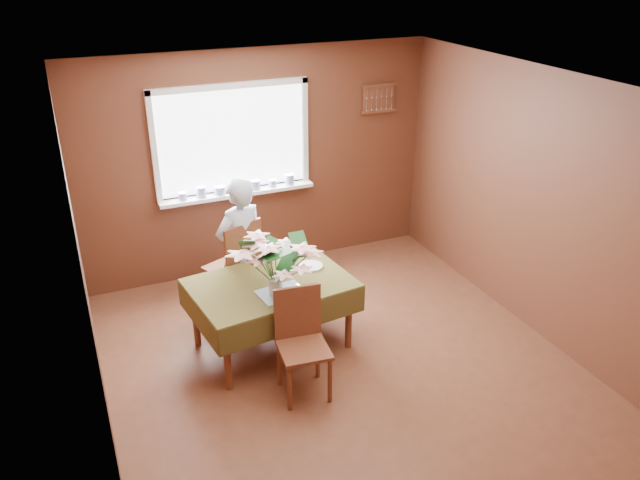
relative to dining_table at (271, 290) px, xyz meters
name	(u,v)px	position (x,y,z in m)	size (l,w,h in m)	color
floor	(344,370)	(0.46, -0.61, -0.61)	(4.50, 4.50, 0.00)	brown
ceiling	(350,89)	(0.46, -0.61, 1.89)	(4.50, 4.50, 0.00)	white
wall_back	(260,163)	(0.46, 1.64, 0.64)	(4.00, 4.00, 0.00)	brown
wall_front	(536,421)	(0.46, -2.86, 0.64)	(4.00, 4.00, 0.00)	brown
wall_left	(87,294)	(-1.54, -0.61, 0.64)	(4.50, 4.50, 0.00)	brown
wall_right	(542,207)	(2.46, -0.61, 0.64)	(4.50, 4.50, 0.00)	brown
window_assembly	(235,160)	(0.16, 1.59, 0.74)	(1.72, 0.20, 1.22)	white
spoon_rack	(379,98)	(1.91, 1.61, 1.24)	(0.44, 0.05, 0.33)	brown
dining_table	(271,290)	(0.00, 0.00, 0.00)	(1.53, 1.14, 0.70)	brown
chair_far	(237,265)	(-0.12, 0.68, -0.05)	(0.59, 0.59, 1.04)	brown
chair_near	(301,337)	(0.03, -0.68, -0.10)	(0.44, 0.44, 0.94)	brown
seated_woman	(241,249)	(-0.08, 0.65, 0.13)	(0.54, 0.35, 1.48)	white
flower_bouquet	(274,259)	(-0.03, -0.21, 0.43)	(0.62, 0.62, 0.53)	white
side_plate	(311,266)	(0.45, 0.13, 0.09)	(0.23, 0.23, 0.01)	white
table_knife	(303,288)	(0.23, -0.23, 0.09)	(0.02, 0.20, 0.00)	silver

